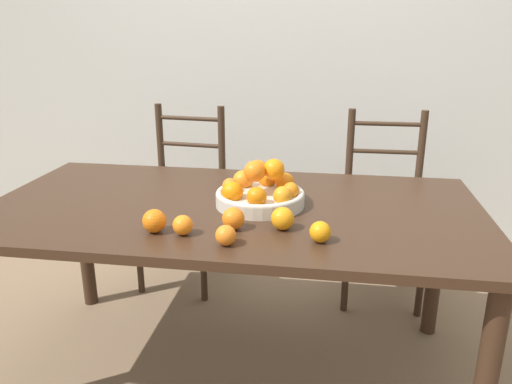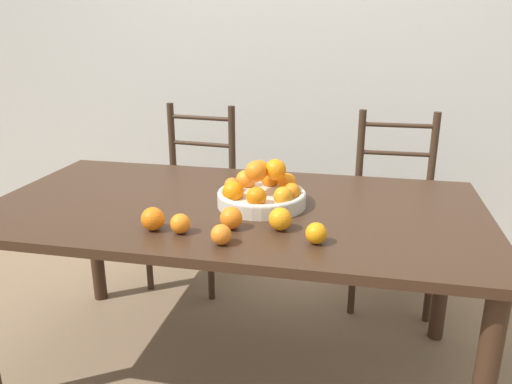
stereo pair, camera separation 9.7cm
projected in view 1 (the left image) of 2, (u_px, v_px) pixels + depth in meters
name	position (u px, v px, depth m)	size (l,w,h in m)	color
ground_plane	(235.00, 368.00, 2.21)	(12.00, 12.00, 0.00)	#7F664C
wall_back	(278.00, 49.00, 3.23)	(8.00, 0.06, 2.60)	beige
dining_table	(233.00, 224.00, 1.99)	(1.94, 1.01, 0.77)	#382316
fruit_bowl	(260.00, 192.00, 1.95)	(0.35, 0.35, 0.19)	beige
orange_loose_0	(183.00, 225.00, 1.67)	(0.07, 0.07, 0.07)	orange
orange_loose_1	(154.00, 221.00, 1.69)	(0.08, 0.08, 0.08)	orange
orange_loose_2	(320.00, 232.00, 1.62)	(0.07, 0.07, 0.07)	orange
orange_loose_3	(226.00, 235.00, 1.59)	(0.07, 0.07, 0.07)	orange
orange_loose_4	(283.00, 218.00, 1.72)	(0.08, 0.08, 0.08)	orange
orange_loose_5	(233.00, 218.00, 1.72)	(0.08, 0.08, 0.08)	orange
chair_left	(184.00, 202.00, 2.86)	(0.46, 0.44, 1.02)	#382619
chair_right	(383.00, 212.00, 2.70)	(0.42, 0.40, 1.02)	#382619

